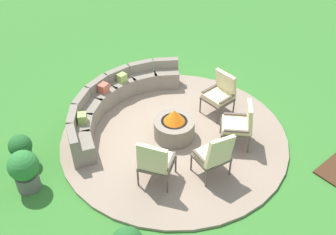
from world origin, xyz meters
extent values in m
plane|color=#387A2D|center=(0.00, 0.00, 0.00)|extent=(24.00, 24.00, 0.00)
cylinder|color=gray|center=(0.00, 0.00, 0.03)|extent=(4.83, 4.83, 0.06)
cylinder|color=gray|center=(0.00, 0.00, 0.27)|extent=(0.86, 0.86, 0.42)
cylinder|color=black|center=(0.00, 0.00, 0.45)|extent=(0.56, 0.56, 0.06)
cone|color=orange|center=(0.00, 0.00, 0.62)|extent=(0.45, 0.45, 0.28)
cube|color=gray|center=(1.13, 1.58, 0.28)|extent=(0.75, 0.71, 0.43)
cube|color=gray|center=(1.22, 1.70, 0.61)|extent=(0.58, 0.48, 0.24)
cube|color=gray|center=(0.61, 1.85, 0.28)|extent=(0.71, 0.62, 0.43)
cube|color=gray|center=(0.66, 1.98, 0.61)|extent=(0.62, 0.34, 0.24)
cube|color=gray|center=(0.03, 1.94, 0.28)|extent=(0.61, 0.46, 0.43)
cube|color=gray|center=(0.04, 2.09, 0.61)|extent=(0.60, 0.17, 0.24)
cube|color=gray|center=(-0.54, 1.87, 0.28)|extent=(0.70, 0.60, 0.43)
cube|color=gray|center=(-0.59, 2.01, 0.61)|extent=(0.62, 0.32, 0.24)
cube|color=gray|center=(-1.08, 1.62, 0.28)|extent=(0.75, 0.71, 0.43)
cube|color=gray|center=(-1.16, 1.74, 0.61)|extent=(0.59, 0.46, 0.24)
cube|color=gray|center=(-1.51, 1.23, 0.28)|extent=(0.73, 0.75, 0.43)
cube|color=gray|center=(-1.62, 1.32, 0.61)|extent=(0.50, 0.57, 0.24)
cube|color=gray|center=(-1.81, 0.72, 0.28)|extent=(0.64, 0.72, 0.43)
cube|color=gray|center=(-1.94, 0.78, 0.61)|extent=(0.37, 0.62, 0.24)
cube|color=#93B756|center=(0.03, 1.89, 0.59)|extent=(0.21, 0.18, 0.20)
cube|color=#BC5B47|center=(-0.53, 1.82, 0.60)|extent=(0.25, 0.22, 0.21)
cube|color=#93B756|center=(-1.47, 1.20, 0.60)|extent=(0.26, 0.27, 0.20)
cylinder|color=brown|center=(-0.97, -0.32, 0.25)|extent=(0.04, 0.04, 0.38)
cylinder|color=brown|center=(-0.67, -0.80, 0.25)|extent=(0.04, 0.04, 0.38)
cylinder|color=brown|center=(-1.43, -0.61, 0.25)|extent=(0.04, 0.04, 0.38)
cylinder|color=brown|center=(-1.12, -1.09, 0.25)|extent=(0.04, 0.04, 0.38)
cube|color=brown|center=(-1.05, -0.71, 0.47)|extent=(0.81, 0.82, 0.05)
cube|color=beige|center=(-1.05, -0.71, 0.54)|extent=(0.74, 0.75, 0.09)
cube|color=beige|center=(-1.26, -0.84, 0.80)|extent=(0.39, 0.56, 0.65)
cube|color=brown|center=(-1.19, -0.47, 0.60)|extent=(0.44, 0.30, 0.04)
cube|color=brown|center=(-0.90, -0.94, 0.60)|extent=(0.44, 0.30, 0.04)
cylinder|color=brown|center=(-0.41, -0.96, 0.25)|extent=(0.04, 0.04, 0.38)
cylinder|color=brown|center=(0.14, -1.05, 0.25)|extent=(0.04, 0.04, 0.38)
cylinder|color=brown|center=(-0.49, -1.45, 0.25)|extent=(0.04, 0.04, 0.38)
cylinder|color=brown|center=(0.06, -1.54, 0.25)|extent=(0.04, 0.04, 0.38)
cube|color=brown|center=(-0.17, -1.25, 0.47)|extent=(0.67, 0.62, 0.05)
cube|color=beige|center=(-0.17, -1.25, 0.54)|extent=(0.62, 0.57, 0.09)
cube|color=beige|center=(-0.21, -1.47, 0.79)|extent=(0.62, 0.19, 0.67)
cube|color=brown|center=(-0.44, -1.21, 0.60)|extent=(0.12, 0.45, 0.04)
cube|color=brown|center=(0.09, -1.30, 0.60)|extent=(0.12, 0.45, 0.04)
cylinder|color=brown|center=(0.42, -0.96, 0.25)|extent=(0.04, 0.04, 0.38)
cylinder|color=brown|center=(0.83, -0.57, 0.25)|extent=(0.04, 0.04, 0.38)
cylinder|color=brown|center=(0.81, -1.36, 0.25)|extent=(0.04, 0.04, 0.38)
cylinder|color=brown|center=(1.21, -0.97, 0.25)|extent=(0.04, 0.04, 0.38)
cube|color=brown|center=(0.82, -0.96, 0.47)|extent=(0.84, 0.84, 0.05)
cube|color=beige|center=(0.82, -0.96, 0.54)|extent=(0.77, 0.77, 0.09)
cube|color=beige|center=(0.99, -1.15, 0.77)|extent=(0.46, 0.50, 0.60)
cube|color=brown|center=(0.62, -1.15, 0.60)|extent=(0.38, 0.40, 0.04)
cube|color=brown|center=(1.01, -0.78, 0.60)|extent=(0.38, 0.40, 0.04)
cylinder|color=brown|center=(1.01, -0.31, 0.25)|extent=(0.04, 0.04, 0.38)
cylinder|color=brown|center=(1.01, 0.24, 0.25)|extent=(0.04, 0.04, 0.38)
cylinder|color=brown|center=(1.52, -0.31, 0.25)|extent=(0.04, 0.04, 0.38)
cylinder|color=brown|center=(1.52, 0.25, 0.25)|extent=(0.04, 0.04, 0.38)
cube|color=brown|center=(1.26, -0.03, 0.47)|extent=(0.55, 0.59, 0.05)
cube|color=beige|center=(1.26, -0.03, 0.54)|extent=(0.51, 0.55, 0.09)
cube|color=beige|center=(1.50, -0.03, 0.77)|extent=(0.17, 0.54, 0.58)
cube|color=brown|center=(1.27, -0.30, 0.60)|extent=(0.47, 0.05, 0.04)
cube|color=brown|center=(1.26, 0.23, 0.60)|extent=(0.47, 0.05, 0.04)
cylinder|color=#605B56|center=(-2.99, 0.73, 0.17)|extent=(0.44, 0.44, 0.34)
sphere|color=#2D7A33|center=(-2.99, 0.73, 0.58)|extent=(0.57, 0.57, 0.57)
sphere|color=#E55638|center=(-2.92, 0.73, 0.69)|extent=(0.20, 0.20, 0.20)
cylinder|color=#605B56|center=(-2.77, 1.39, 0.13)|extent=(0.37, 0.37, 0.26)
sphere|color=#236028|center=(-2.77, 1.39, 0.47)|extent=(0.46, 0.46, 0.46)
camera|label=1|loc=(-4.41, -4.94, 5.91)|focal=44.02mm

